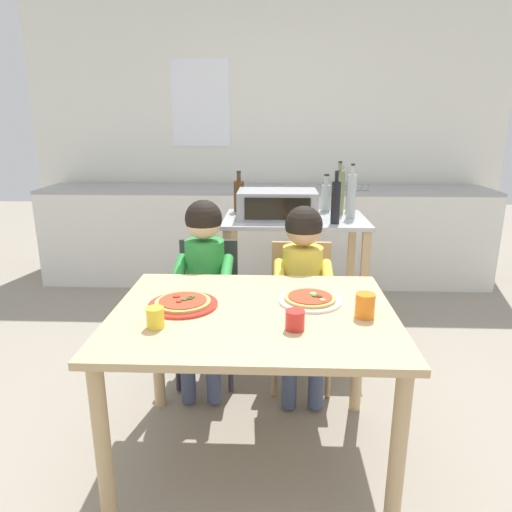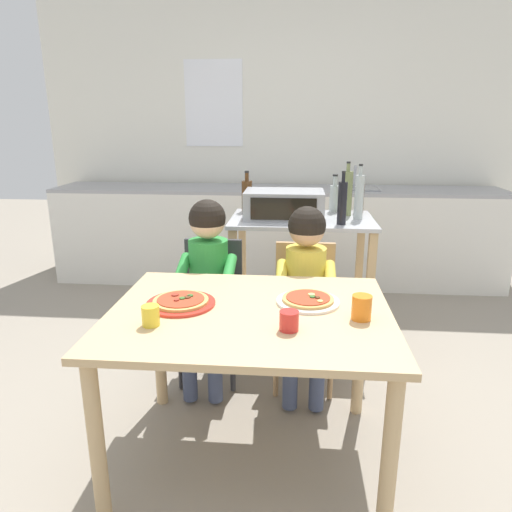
{
  "view_description": "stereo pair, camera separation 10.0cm",
  "coord_description": "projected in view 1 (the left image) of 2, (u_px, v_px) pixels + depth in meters",
  "views": [
    {
      "loc": [
        0.08,
        -1.8,
        1.5
      ],
      "look_at": [
        0.0,
        0.3,
        0.88
      ],
      "focal_mm": 32.76,
      "sensor_mm": 36.0,
      "label": 1
    },
    {
      "loc": [
        0.18,
        -1.8,
        1.5
      ],
      "look_at": [
        0.0,
        0.3,
        0.88
      ],
      "focal_mm": 32.76,
      "sensor_mm": 36.0,
      "label": 2
    }
  ],
  "objects": [
    {
      "name": "pizza_plate_red_rimmed",
      "position": [
        183.0,
        303.0,
        1.99
      ],
      "size": [
        0.3,
        0.3,
        0.03
      ],
      "color": "red",
      "rests_on": "dining_table"
    },
    {
      "name": "drinking_cup_red",
      "position": [
        295.0,
        320.0,
        1.76
      ],
      "size": [
        0.07,
        0.07,
        0.08
      ],
      "primitive_type": "cylinder",
      "color": "red",
      "rests_on": "dining_table"
    },
    {
      "name": "bottle_clear_vinegar",
      "position": [
        336.0,
        202.0,
        2.91
      ],
      "size": [
        0.06,
        0.06,
        0.33
      ],
      "color": "black",
      "rests_on": "kitchen_island_cart"
    },
    {
      "name": "dining_table",
      "position": [
        253.0,
        333.0,
        1.98
      ],
      "size": [
        1.17,
        0.93,
        0.73
      ],
      "color": "tan",
      "rests_on": "ground"
    },
    {
      "name": "drinking_cup_yellow",
      "position": [
        155.0,
        318.0,
        1.78
      ],
      "size": [
        0.07,
        0.07,
        0.08
      ],
      "primitive_type": "cylinder",
      "color": "yellow",
      "rests_on": "dining_table"
    },
    {
      "name": "bottle_brown_beer",
      "position": [
        239.0,
        195.0,
        3.31
      ],
      "size": [
        0.07,
        0.07,
        0.29
      ],
      "color": "#4C2D14",
      "rests_on": "kitchen_island_cart"
    },
    {
      "name": "toaster_oven",
      "position": [
        277.0,
        204.0,
        3.09
      ],
      "size": [
        0.52,
        0.34,
        0.18
      ],
      "color": "#999BA0",
      "rests_on": "kitchen_island_cart"
    },
    {
      "name": "bottle_dark_olive_oil",
      "position": [
        326.0,
        196.0,
        3.33
      ],
      "size": [
        0.07,
        0.07,
        0.26
      ],
      "color": "#ADB7B2",
      "rests_on": "kitchen_island_cart"
    },
    {
      "name": "drinking_cup_orange",
      "position": [
        365.0,
        306.0,
        1.87
      ],
      "size": [
        0.08,
        0.08,
        0.1
      ],
      "primitive_type": "cylinder",
      "color": "orange",
      "rests_on": "dining_table"
    },
    {
      "name": "pizza_plate_white",
      "position": [
        310.0,
        299.0,
        2.04
      ],
      "size": [
        0.27,
        0.27,
        0.03
      ],
      "color": "white",
      "rests_on": "dining_table"
    },
    {
      "name": "dining_chair_right",
      "position": [
        301.0,
        303.0,
        2.7
      ],
      "size": [
        0.36,
        0.36,
        0.81
      ],
      "color": "tan",
      "rests_on": "ground"
    },
    {
      "name": "child_in_green_shirt",
      "position": [
        204.0,
        271.0,
        2.57
      ],
      "size": [
        0.32,
        0.42,
        1.06
      ],
      "color": "#424C6B",
      "rests_on": "ground"
    },
    {
      "name": "ground_plane",
      "position": [
        261.0,
        343.0,
        3.26
      ],
      "size": [
        11.52,
        11.52,
        0.0
      ],
      "primitive_type": "plane",
      "color": "gray"
    },
    {
      "name": "kitchen_counter",
      "position": [
        265.0,
        235.0,
        4.46
      ],
      "size": [
        4.14,
        0.6,
        1.09
      ],
      "color": "silver",
      "rests_on": "ground"
    },
    {
      "name": "bottle_slim_sauce",
      "position": [
        351.0,
        196.0,
        3.07
      ],
      "size": [
        0.06,
        0.06,
        0.36
      ],
      "color": "#ADB7B2",
      "rests_on": "kitchen_island_cart"
    },
    {
      "name": "bottle_tall_green_wine",
      "position": [
        339.0,
        192.0,
        3.19
      ],
      "size": [
        0.07,
        0.07,
        0.36
      ],
      "color": "olive",
      "rests_on": "kitchen_island_cart"
    },
    {
      "name": "child_in_yellow_shirt",
      "position": [
        303.0,
        276.0,
        2.53
      ],
      "size": [
        0.32,
        0.42,
        1.04
      ],
      "color": "#424C6B",
      "rests_on": "ground"
    },
    {
      "name": "back_wall_tiled",
      "position": [
        266.0,
        136.0,
        4.6
      ],
      "size": [
        4.6,
        0.13,
        2.7
      ],
      "color": "white",
      "rests_on": "ground"
    },
    {
      "name": "bottle_squat_spirits",
      "position": [
        351.0,
        196.0,
        3.31
      ],
      "size": [
        0.06,
        0.06,
        0.26
      ],
      "color": "#4C2D14",
      "rests_on": "kitchen_island_cart"
    },
    {
      "name": "kitchen_island_cart",
      "position": [
        294.0,
        259.0,
        3.21
      ],
      "size": [
        0.95,
        0.61,
        0.87
      ],
      "color": "#B7BABF",
      "rests_on": "ground"
    },
    {
      "name": "dining_chair_left",
      "position": [
        208.0,
        300.0,
        2.75
      ],
      "size": [
        0.36,
        0.36,
        0.81
      ],
      "color": "#333338",
      "rests_on": "ground"
    }
  ]
}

